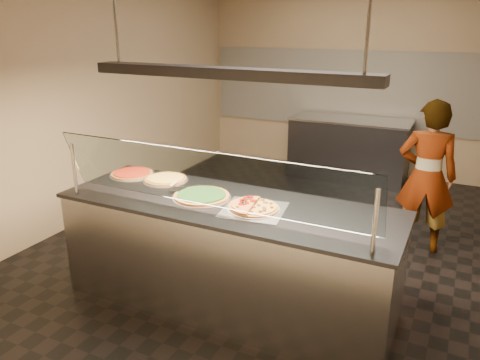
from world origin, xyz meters
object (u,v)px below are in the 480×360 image
at_px(serving_counter, 228,254).
at_px(pizza_spinach, 202,196).
at_px(worker, 427,177).
at_px(pizza_tomato, 132,173).
at_px(perforated_tray, 254,209).
at_px(half_pizza_sausage, 265,209).
at_px(half_pizza_pepperoni, 243,204).
at_px(pizza_spatula, 176,186).
at_px(prep_table, 349,149).
at_px(heat_lamp_housing, 227,73).
at_px(pizza_cheese, 166,179).
at_px(sneeze_guard, 205,180).

height_order(serving_counter, pizza_spinach, pizza_spinach).
bearing_deg(worker, pizza_spinach, 42.21).
relative_size(pizza_spinach, pizza_tomato, 1.17).
xyz_separation_m(perforated_tray, half_pizza_sausage, (0.09, 0.00, 0.02)).
xyz_separation_m(half_pizza_pepperoni, pizza_spatula, (-0.72, 0.13, -0.01)).
bearing_deg(prep_table, pizza_spatula, -99.44).
relative_size(serving_counter, heat_lamp_housing, 1.21).
bearing_deg(pizza_tomato, worker, 32.48).
relative_size(serving_counter, pizza_spatula, 12.09).
relative_size(perforated_tray, half_pizza_sausage, 1.29).
distance_m(perforated_tray, heat_lamp_housing, 1.05).
height_order(half_pizza_sausage, pizza_cheese, half_pizza_sausage).
xyz_separation_m(half_pizza_pepperoni, pizza_tomato, (-1.31, 0.29, -0.02)).
bearing_deg(pizza_spinach, half_pizza_sausage, -5.21).
relative_size(half_pizza_pepperoni, heat_lamp_housing, 0.18).
bearing_deg(heat_lamp_housing, worker, 53.54).
relative_size(half_pizza_pepperoni, worker, 0.26).
bearing_deg(sneeze_guard, pizza_spatula, 142.62).
bearing_deg(heat_lamp_housing, pizza_cheese, 162.65).
distance_m(half_pizza_pepperoni, heat_lamp_housing, 1.00).
bearing_deg(perforated_tray, worker, 59.84).
bearing_deg(serving_counter, half_pizza_pepperoni, -18.38).
bearing_deg(half_pizza_sausage, pizza_cheese, 165.31).
height_order(pizza_cheese, pizza_spatula, pizza_spatula).
bearing_deg(pizza_spinach, prep_table, 85.34).
distance_m(pizza_cheese, pizza_tomato, 0.38).
xyz_separation_m(perforated_tray, half_pizza_pepperoni, (-0.09, 0.00, 0.03)).
height_order(sneeze_guard, pizza_cheese, sneeze_guard).
xyz_separation_m(serving_counter, half_pizza_pepperoni, (0.16, -0.05, 0.50)).
bearing_deg(pizza_spinach, pizza_cheese, 155.51).
height_order(serving_counter, heat_lamp_housing, heat_lamp_housing).
xyz_separation_m(half_pizza_sausage, pizza_spinach, (-0.59, 0.05, -0.01)).
bearing_deg(pizza_spatula, heat_lamp_housing, -8.26).
xyz_separation_m(pizza_spinach, pizza_spatula, (-0.31, 0.08, 0.01)).
relative_size(serving_counter, pizza_tomato, 6.64).
xyz_separation_m(sneeze_guard, half_pizza_pepperoni, (0.16, 0.29, -0.26)).
bearing_deg(pizza_cheese, pizza_spatula, -36.91).
bearing_deg(heat_lamp_housing, pizza_spinach, 179.80).
bearing_deg(pizza_spinach, serving_counter, -0.20).
distance_m(serving_counter, perforated_tray, 0.54).
height_order(sneeze_guard, pizza_spatula, sneeze_guard).
height_order(pizza_spinach, heat_lamp_housing, heat_lamp_housing).
distance_m(perforated_tray, prep_table, 3.93).
height_order(pizza_tomato, heat_lamp_housing, heat_lamp_housing).
xyz_separation_m(half_pizza_pepperoni, pizza_spinach, (-0.40, 0.05, -0.02)).
xyz_separation_m(serving_counter, pizza_spatula, (-0.55, 0.08, 0.49)).
bearing_deg(half_pizza_pepperoni, perforated_tray, -0.89).
relative_size(half_pizza_sausage, heat_lamp_housing, 0.18).
distance_m(sneeze_guard, prep_table, 4.25).
distance_m(pizza_tomato, pizza_spatula, 0.61).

